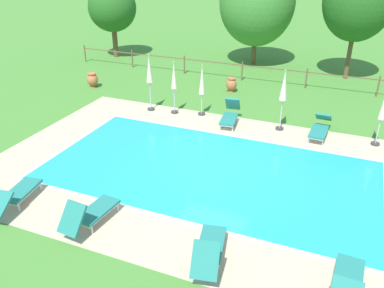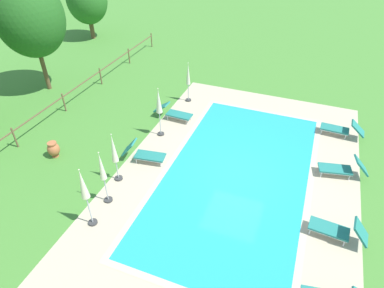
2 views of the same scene
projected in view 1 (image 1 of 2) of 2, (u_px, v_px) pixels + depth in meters
ground_plane at (209, 170)px, 13.41m from camera, size 160.00×160.00×0.00m
pool_deck_paving at (209, 170)px, 13.40m from camera, size 14.76×9.58×0.01m
swimming_pool_water at (209, 170)px, 13.40m from camera, size 10.78×5.59×0.01m
pool_coping_rim at (209, 170)px, 13.40m from camera, size 11.26×6.07×0.01m
sun_lounger_north_near_steps at (230, 115)px, 16.74m from camera, size 0.86×1.93×0.98m
sun_lounger_north_mid at (90, 213)px, 10.63m from camera, size 0.76×1.90×0.99m
sun_lounger_north_far at (347, 283)px, 8.45m from camera, size 0.69×2.00×0.88m
sun_lounger_north_end at (210, 248)px, 9.40m from camera, size 0.97×1.97×0.96m
sun_lounger_south_near_corner at (320, 127)px, 15.64m from camera, size 0.68×2.04×0.81m
sun_lounger_south_mid at (15, 195)px, 11.47m from camera, size 0.93×2.13×0.74m
patio_umbrella_closed_row_west at (149, 73)px, 17.51m from camera, size 0.32×0.32×2.53m
patio_umbrella_closed_row_mid_west at (202, 83)px, 17.13m from camera, size 0.32×0.32×2.25m
patio_umbrella_closed_row_centre at (383, 109)px, 14.48m from camera, size 0.32×0.32×2.29m
patio_umbrella_closed_row_mid_east at (174, 80)px, 17.28m from camera, size 0.32×0.32×2.35m
patio_umbrella_closed_row_east at (284, 89)px, 15.61m from camera, size 0.32×0.32×2.50m
terracotta_urn_near_fence at (231, 84)px, 20.32m from camera, size 0.53×0.53×0.75m
terracotta_urn_by_tree at (92, 80)px, 20.99m from camera, size 0.58×0.58×0.77m
perimeter_fence at (274, 71)px, 21.34m from camera, size 24.25×0.08×1.05m
tree_far_west at (359, 0)px, 20.75m from camera, size 3.63×3.63×6.32m
tree_centre at (112, 8)px, 25.54m from camera, size 3.04×3.04×4.66m
tree_east_mid at (257, 2)px, 23.68m from camera, size 4.45×4.45×6.22m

